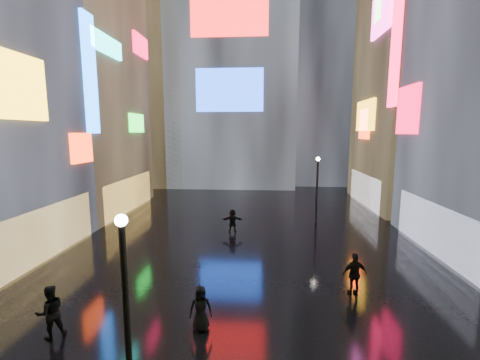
# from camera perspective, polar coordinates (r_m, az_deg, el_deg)

# --- Properties ---
(ground) EXTENTS (140.00, 140.00, 0.00)m
(ground) POSITION_cam_1_polar(r_m,az_deg,el_deg) (23.08, 1.41, -9.37)
(ground) COLOR black
(ground) RESTS_ON ground
(building_left_far) EXTENTS (10.28, 12.00, 22.00)m
(building_left_far) POSITION_cam_1_polar(r_m,az_deg,el_deg) (32.91, -27.97, 14.35)
(building_left_far) COLOR black
(building_left_far) RESTS_ON ground
(building_right_far) EXTENTS (10.28, 12.00, 28.00)m
(building_right_far) POSITION_cam_1_polar(r_m,az_deg,el_deg) (35.94, 30.30, 18.45)
(building_right_far) COLOR black
(building_right_far) RESTS_ON ground
(tower_main) EXTENTS (16.00, 14.20, 42.00)m
(tower_main) POSITION_cam_1_polar(r_m,az_deg,el_deg) (48.14, -0.98, 25.34)
(tower_main) COLOR black
(tower_main) RESTS_ON ground
(tower_flank_right) EXTENTS (12.00, 12.00, 34.00)m
(tower_flank_right) POSITION_cam_1_polar(r_m,az_deg,el_deg) (49.60, 14.10, 19.81)
(tower_flank_right) COLOR black
(tower_flank_right) RESTS_ON ground
(tower_flank_left) EXTENTS (10.00, 10.00, 26.00)m
(tower_flank_left) POSITION_cam_1_polar(r_m,az_deg,el_deg) (46.79, -15.25, 15.50)
(tower_flank_left) COLOR black
(tower_flank_left) RESTS_ON ground
(lamp_near) EXTENTS (0.30, 0.30, 5.20)m
(lamp_near) POSITION_cam_1_polar(r_m,az_deg,el_deg) (8.83, -19.62, -20.06)
(lamp_near) COLOR black
(lamp_near) RESTS_ON ground
(lamp_far) EXTENTS (0.30, 0.30, 5.20)m
(lamp_far) POSITION_cam_1_polar(r_m,az_deg,el_deg) (25.52, 13.54, -1.07)
(lamp_far) COLOR black
(lamp_far) RESTS_ON ground
(pedestrian_1) EXTENTS (1.16, 1.14, 1.88)m
(pedestrian_1) POSITION_cam_1_polar(r_m,az_deg,el_deg) (13.65, -30.67, -19.54)
(pedestrian_1) COLOR black
(pedestrian_1) RESTS_ON ground
(pedestrian_3) EXTENTS (1.16, 0.64, 1.88)m
(pedestrian_3) POSITION_cam_1_polar(r_m,az_deg,el_deg) (15.46, 19.72, -15.45)
(pedestrian_3) COLOR black
(pedestrian_3) RESTS_ON ground
(pedestrian_4) EXTENTS (0.90, 0.68, 1.66)m
(pedestrian_4) POSITION_cam_1_polar(r_m,az_deg,el_deg) (12.47, -7.02, -21.71)
(pedestrian_4) COLOR black
(pedestrian_4) RESTS_ON ground
(pedestrian_5) EXTENTS (1.56, 0.61, 1.65)m
(pedestrian_5) POSITION_cam_1_polar(r_m,az_deg,el_deg) (23.06, -1.34, -7.25)
(pedestrian_5) COLOR black
(pedestrian_5) RESTS_ON ground
(umbrella_2) EXTENTS (1.16, 1.17, 0.93)m
(umbrella_2) POSITION_cam_1_polar(r_m,az_deg,el_deg) (11.88, -7.14, -16.30)
(umbrella_2) COLOR black
(umbrella_2) RESTS_ON pedestrian_4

